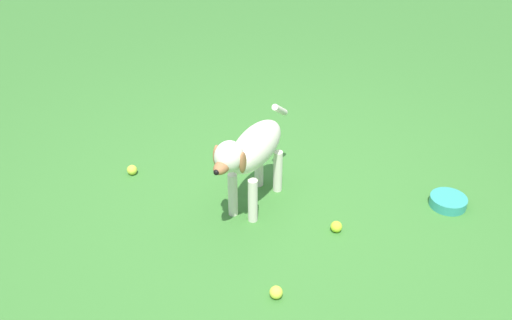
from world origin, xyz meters
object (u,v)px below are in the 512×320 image
object	(u,v)px
tennis_ball_0	(336,227)
tennis_ball_1	(132,170)
water_bowl	(448,201)
dog	(252,152)
tennis_ball_2	(276,292)

from	to	relation	value
tennis_ball_0	tennis_ball_1	size ratio (longest dim) A/B	1.00
water_bowl	dog	bearing A→B (deg)	-140.35
tennis_ball_1	tennis_ball_2	size ratio (longest dim) A/B	1.00
tennis_ball_1	tennis_ball_2	bearing A→B (deg)	-10.59
dog	water_bowl	size ratio (longest dim) A/B	3.86
tennis_ball_1	tennis_ball_2	distance (m)	1.42
dog	tennis_ball_0	xyz separation A→B (m)	(0.52, 0.12, -0.35)
tennis_ball_2	water_bowl	size ratio (longest dim) A/B	0.30
tennis_ball_0	tennis_ball_2	size ratio (longest dim) A/B	1.00
dog	tennis_ball_1	size ratio (longest dim) A/B	12.87
dog	tennis_ball_2	world-z (taller)	dog
tennis_ball_0	tennis_ball_2	distance (m)	0.62
tennis_ball_0	tennis_ball_2	world-z (taller)	same
tennis_ball_0	water_bowl	size ratio (longest dim) A/B	0.30
tennis_ball_0	water_bowl	bearing A→B (deg)	58.42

